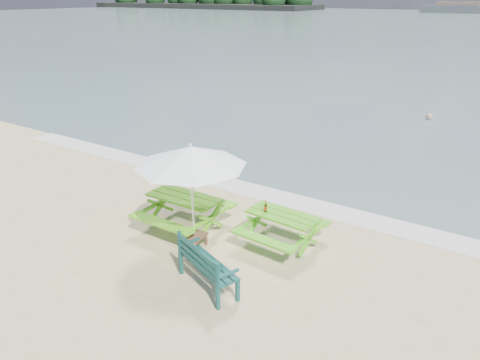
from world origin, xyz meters
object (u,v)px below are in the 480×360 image
Objects in this scene: picnic_table_left at (185,213)px; swimmer at (427,130)px; side_table at (194,240)px; beer_bottle at (266,208)px; park_bench at (208,274)px; patio_umbrella at (191,156)px; picnic_table_right at (282,230)px.

swimmer is at bearing 80.79° from picnic_table_left.
picnic_table_left is 1.25× the size of swimmer.
picnic_table_left is 3.75× the size of side_table.
beer_bottle is at bearing 14.83° from picnic_table_left.
park_bench is 2.19m from beer_bottle.
picnic_table_left is 1.96m from patio_umbrella.
park_bench reaches higher than side_table.
picnic_table_right is at bearing 37.24° from patio_umbrella.
patio_umbrella is at bearing -142.76° from picnic_table_right.
side_table is at bearing -96.01° from swimmer.
side_table is at bearing 138.94° from park_bench.
swimmer is at bearing 83.99° from side_table.
patio_umbrella is at bearing 180.00° from side_table.
patio_umbrella is (0.74, -0.57, 1.73)m from picnic_table_left.
picnic_table_left is 0.75× the size of patio_umbrella.
patio_umbrella is at bearing -37.61° from picnic_table_left.
patio_umbrella reaches higher than park_bench.
picnic_table_right is at bearing -89.97° from swimmer.
park_bench is 15.73m from swimmer.
picnic_table_right is 1.17× the size of swimmer.
beer_bottle is at bearing 42.44° from side_table.
patio_umbrella is at bearing -96.01° from swimmer.
park_bench is 2.43m from patio_umbrella.
picnic_table_right is 1.17× the size of park_bench.
swimmer is (-0.01, 13.49, -0.87)m from picnic_table_right.
side_table is 1.92× the size of beer_bottle.
picnic_table_right is at bearing 15.06° from beer_bottle.
patio_umbrella is 1.67× the size of swimmer.
picnic_table_right is 3.52× the size of side_table.
park_bench is at bearing -41.06° from patio_umbrella.
beer_bottle is at bearing -164.94° from picnic_table_right.
patio_umbrella is (-1.55, -1.18, 1.77)m from picnic_table_right.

